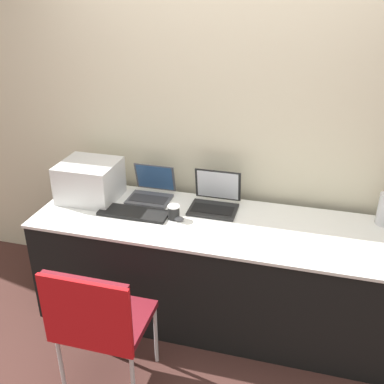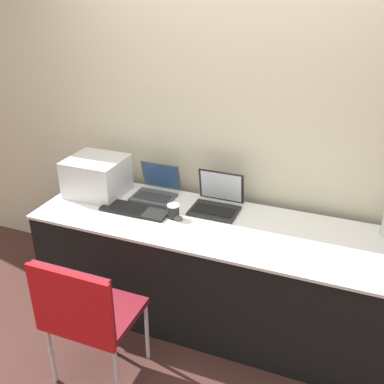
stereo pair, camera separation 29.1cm
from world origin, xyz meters
name	(u,v)px [view 2 (the right image)]	position (x,y,z in m)	size (l,w,h in m)	color
ground_plane	(191,349)	(0.00, 0.00, 0.00)	(14.00, 14.00, 0.00)	#472823
wall_back	(236,123)	(0.00, 0.83, 1.30)	(8.00, 0.05, 2.60)	beige
table	(211,271)	(0.00, 0.36, 0.38)	(2.37, 0.74, 0.76)	black
printer	(96,175)	(-0.93, 0.47, 0.91)	(0.39, 0.36, 0.27)	silver
laptop_left	(156,189)	(-0.51, 0.59, 0.81)	(0.30, 0.28, 0.23)	#4C4C51
laptop_right	(217,202)	(-0.03, 0.56, 0.81)	(0.32, 0.28, 0.25)	black
external_keyboard	(135,210)	(-0.54, 0.32, 0.77)	(0.47, 0.17, 0.02)	black
coffee_cup	(173,211)	(-0.26, 0.34, 0.81)	(0.08, 0.08, 0.09)	black
mouse	(178,218)	(-0.22, 0.32, 0.78)	(0.07, 0.04, 0.03)	#4C4C51
chair	(84,310)	(-0.45, -0.46, 0.56)	(0.50, 0.43, 0.87)	maroon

